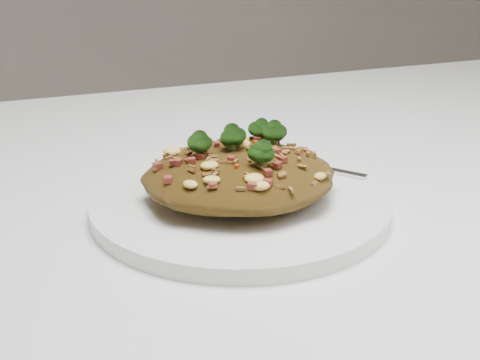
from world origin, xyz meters
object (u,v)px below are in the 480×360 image
at_px(fork, 295,163).
at_px(fried_rice, 240,167).
at_px(plate, 240,204).
at_px(dining_table, 287,258).

bearing_deg(fork, fried_rice, -93.68).
relative_size(plate, fork, 1.88).
bearing_deg(fork, dining_table, 177.62).
distance_m(plate, fried_rice, 0.03).
bearing_deg(dining_table, fried_rice, -141.94).
bearing_deg(fried_rice, dining_table, 38.06).
height_order(plate, fork, fork).
bearing_deg(plate, fork, 34.55).
bearing_deg(plate, dining_table, 38.16).
relative_size(dining_table, fork, 8.77).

